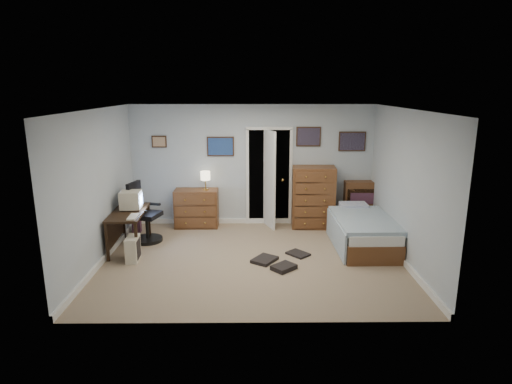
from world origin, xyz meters
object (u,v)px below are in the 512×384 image
office_chair (144,219)px  bed (361,231)px  computer_desk (124,220)px  low_dresser (197,208)px  tall_dresser (313,197)px

office_chair → bed: (4.02, -0.29, -0.15)m
computer_desk → low_dresser: low_dresser is taller
low_dresser → bed: size_ratio=0.47×
bed → computer_desk: bearing=-179.2°
office_chair → bed: office_chair is taller
office_chair → low_dresser: (0.88, 0.86, -0.04)m
tall_dresser → bed: (0.73, -1.13, -0.34)m
office_chair → computer_desk: bearing=-105.7°
computer_desk → office_chair: size_ratio=1.09×
office_chair → tall_dresser: tall_dresser is taller
tall_dresser → office_chair: bearing=-162.8°
computer_desk → low_dresser: 1.69m
computer_desk → office_chair: (0.24, 0.40, -0.10)m
tall_dresser → bed: size_ratio=0.67×
low_dresser → bed: (3.14, -1.15, -0.10)m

